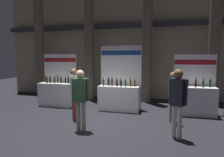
# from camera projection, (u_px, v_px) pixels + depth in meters

# --- Properties ---
(ground_plane) EXTENTS (26.31, 26.31, 0.00)m
(ground_plane) POSITION_uv_depth(u_px,v_px,m) (87.00, 127.00, 5.80)
(ground_plane) COLOR black
(hall_colonnade) EXTENTS (13.16, 1.22, 6.81)m
(hall_colonnade) POSITION_uv_depth(u_px,v_px,m) (120.00, 34.00, 9.96)
(hall_colonnade) COLOR gray
(hall_colonnade) RESTS_ON ground_plane
(exhibitor_booth_0) EXTENTS (1.58, 0.71, 2.26)m
(exhibitor_booth_0) POSITION_uv_depth(u_px,v_px,m) (57.00, 92.00, 8.43)
(exhibitor_booth_0) COLOR white
(exhibitor_booth_0) RESTS_ON ground_plane
(exhibitor_booth_1) EXTENTS (1.70, 0.66, 2.59)m
(exhibitor_booth_1) POSITION_uv_depth(u_px,v_px,m) (119.00, 95.00, 7.69)
(exhibitor_booth_1) COLOR white
(exhibitor_booth_1) RESTS_ON ground_plane
(exhibitor_booth_2) EXTENTS (1.49, 0.66, 2.23)m
(exhibitor_booth_2) POSITION_uv_depth(u_px,v_px,m) (195.00, 99.00, 7.02)
(exhibitor_booth_2) COLOR white
(exhibitor_booth_2) RESTS_ON ground_plane
(visitor_0) EXTENTS (0.45, 0.37, 1.81)m
(visitor_0) POSITION_uv_depth(u_px,v_px,m) (178.00, 98.00, 4.90)
(visitor_0) COLOR silver
(visitor_0) RESTS_ON ground_plane
(visitor_1) EXTENTS (0.37, 0.46, 1.74)m
(visitor_1) POSITION_uv_depth(u_px,v_px,m) (74.00, 89.00, 6.52)
(visitor_1) COLOR maroon
(visitor_1) RESTS_ON ground_plane
(visitor_2) EXTENTS (0.28, 0.56, 1.65)m
(visitor_2) POSITION_uv_depth(u_px,v_px,m) (173.00, 93.00, 6.13)
(visitor_2) COLOR #47382D
(visitor_2) RESTS_ON ground_plane
(visitor_4) EXTENTS (0.51, 0.28, 1.76)m
(visitor_4) POSITION_uv_depth(u_px,v_px,m) (81.00, 95.00, 5.43)
(visitor_4) COLOR #ADA393
(visitor_4) RESTS_ON ground_plane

